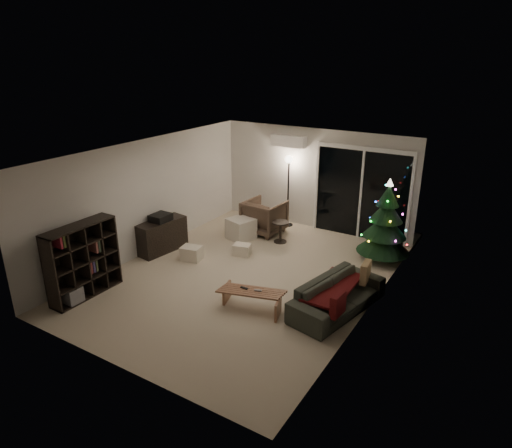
% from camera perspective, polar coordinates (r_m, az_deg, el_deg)
% --- Properties ---
extents(room, '(6.50, 7.51, 2.60)m').
position_cam_1_polar(room, '(9.73, 5.46, 1.55)').
color(room, beige).
rests_on(room, ground).
extents(bookshelf, '(0.51, 1.40, 1.37)m').
position_cam_1_polar(bookshelf, '(8.90, -21.50, -4.05)').
color(bookshelf, black).
rests_on(bookshelf, floor).
extents(media_cabinet, '(0.58, 1.20, 0.72)m').
position_cam_1_polar(media_cabinet, '(10.36, -11.68, -1.46)').
color(media_cabinet, black).
rests_on(media_cabinet, floor).
extents(stereo, '(0.36, 0.43, 0.15)m').
position_cam_1_polar(stereo, '(10.21, -11.85, 0.81)').
color(stereo, black).
rests_on(stereo, media_cabinet).
extents(armchair, '(0.94, 0.96, 0.83)m').
position_cam_1_polar(armchair, '(11.17, 1.05, 0.93)').
color(armchair, '#4B362E').
rests_on(armchair, floor).
extents(ottoman, '(0.69, 0.69, 0.50)m').
position_cam_1_polar(ottoman, '(10.87, -1.88, -0.58)').
color(ottoman, silver).
rests_on(ottoman, floor).
extents(cardboard_box_a, '(0.47, 0.39, 0.30)m').
position_cam_1_polar(cardboard_box_a, '(9.90, -8.07, -3.63)').
color(cardboard_box_a, silver).
rests_on(cardboard_box_a, floor).
extents(cardboard_box_b, '(0.42, 0.35, 0.25)m').
position_cam_1_polar(cardboard_box_b, '(10.03, -1.75, -3.22)').
color(cardboard_box_b, silver).
rests_on(cardboard_box_b, floor).
extents(side_table, '(0.51, 0.51, 0.51)m').
position_cam_1_polar(side_table, '(10.67, 3.07, -0.99)').
color(side_table, black).
rests_on(side_table, floor).
extents(floor_lamp, '(0.28, 0.28, 1.75)m').
position_cam_1_polar(floor_lamp, '(11.53, 4.03, 3.95)').
color(floor_lamp, black).
rests_on(floor_lamp, floor).
extents(sofa, '(1.15, 2.07, 0.57)m').
position_cam_1_polar(sofa, '(8.04, 10.18, -8.78)').
color(sofa, '#262823').
rests_on(sofa, floor).
extents(sofa_throw, '(0.61, 1.41, 0.05)m').
position_cam_1_polar(sofa_throw, '(8.01, 9.57, -7.82)').
color(sofa_throw, '#4A0E15').
rests_on(sofa_throw, sofa).
extents(cushion_a, '(0.14, 0.38, 0.37)m').
position_cam_1_polar(cushion_a, '(8.41, 13.53, -5.88)').
color(cushion_a, '#8B6E54').
rests_on(cushion_a, sofa).
extents(cushion_b, '(0.14, 0.38, 0.37)m').
position_cam_1_polar(cushion_b, '(7.32, 10.20, -9.87)').
color(cushion_b, '#4A0E15').
rests_on(cushion_b, sofa).
extents(coffee_table, '(1.17, 0.69, 0.35)m').
position_cam_1_polar(coffee_table, '(8.01, -0.56, -9.42)').
color(coffee_table, '#A97450').
rests_on(coffee_table, floor).
extents(remote_a, '(0.14, 0.04, 0.02)m').
position_cam_1_polar(remote_a, '(7.99, -1.49, -7.99)').
color(remote_a, black).
rests_on(remote_a, coffee_table).
extents(remote_b, '(0.13, 0.08, 0.02)m').
position_cam_1_polar(remote_b, '(7.91, 0.25, -8.30)').
color(remote_b, slate).
rests_on(remote_b, coffee_table).
extents(christmas_tree, '(1.34, 1.34, 1.81)m').
position_cam_1_polar(christmas_tree, '(9.88, 15.92, 0.43)').
color(christmas_tree, '#183E22').
rests_on(christmas_tree, floor).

